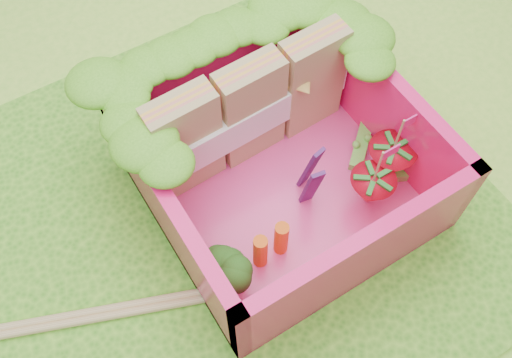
{
  "coord_description": "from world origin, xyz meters",
  "views": [
    {
      "loc": [
        -0.59,
        -1.24,
        2.68
      ],
      "look_at": [
        0.16,
        -0.04,
        0.28
      ],
      "focal_mm": 40.0,
      "sensor_mm": 36.0,
      "label": 1
    }
  ],
  "objects": [
    {
      "name": "placemat",
      "position": [
        0.0,
        0.0,
        0.01
      ],
      "size": [
        2.6,
        2.6,
        0.03
      ],
      "primitive_type": "cube",
      "color": "#449822",
      "rests_on": "ground"
    },
    {
      "name": "strawberry_left",
      "position": [
        0.63,
        -0.36,
        0.2
      ],
      "size": [
        0.23,
        0.23,
        0.47
      ],
      "color": "red",
      "rests_on": "bento_floor"
    },
    {
      "name": "chopsticks",
      "position": [
        -1.07,
        -0.06,
        0.05
      ],
      "size": [
        2.17,
        0.87,
        0.04
      ],
      "color": "tan",
      "rests_on": "placemat"
    },
    {
      "name": "lettuce_ruffle",
      "position": [
        0.31,
        0.45,
        0.64
      ],
      "size": [
        1.43,
        0.83,
        0.11
      ],
      "color": "#42981B",
      "rests_on": "bento_box"
    },
    {
      "name": "ground",
      "position": [
        0.0,
        0.0,
        0.0
      ],
      "size": [
        14.0,
        14.0,
        0.0
      ],
      "primitive_type": "plane",
      "color": "#86D43B",
      "rests_on": "ground"
    },
    {
      "name": "snap_peas",
      "position": [
        0.81,
        -0.18,
        0.11
      ],
      "size": [
        0.32,
        0.46,
        0.05
      ],
      "color": "green",
      "rests_on": "bento_floor"
    },
    {
      "name": "sandwich_stack",
      "position": [
        0.32,
        0.27,
        0.38
      ],
      "size": [
        1.12,
        0.21,
        0.62
      ],
      "color": "tan",
      "rests_on": "bento_floor"
    },
    {
      "name": "purple_wedges",
      "position": [
        0.39,
        -0.17,
        0.27
      ],
      "size": [
        0.13,
        0.13,
        0.38
      ],
      "color": "#411855",
      "rests_on": "bento_floor"
    },
    {
      "name": "bento_floor",
      "position": [
        0.31,
        -0.04,
        0.06
      ],
      "size": [
        1.3,
        1.3,
        0.05
      ],
      "primitive_type": "cube",
      "color": "#E83B88",
      "rests_on": "placemat"
    },
    {
      "name": "bento_box",
      "position": [
        0.31,
        -0.04,
        0.31
      ],
      "size": [
        1.3,
        1.3,
        0.55
      ],
      "color": "#F81465",
      "rests_on": "placemat"
    },
    {
      "name": "carrot_sticks",
      "position": [
        0.05,
        -0.34,
        0.2
      ],
      "size": [
        0.19,
        0.07,
        0.24
      ],
      "color": "#D65D12",
      "rests_on": "bento_floor"
    },
    {
      "name": "broccoli",
      "position": [
        -0.18,
        -0.36,
        0.27
      ],
      "size": [
        0.34,
        0.34,
        0.26
      ],
      "color": "#669E4C",
      "rests_on": "bento_floor"
    },
    {
      "name": "strawberry_right",
      "position": [
        0.81,
        -0.28,
        0.21
      ],
      "size": [
        0.25,
        0.25,
        0.49
      ],
      "color": "red",
      "rests_on": "bento_floor"
    }
  ]
}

